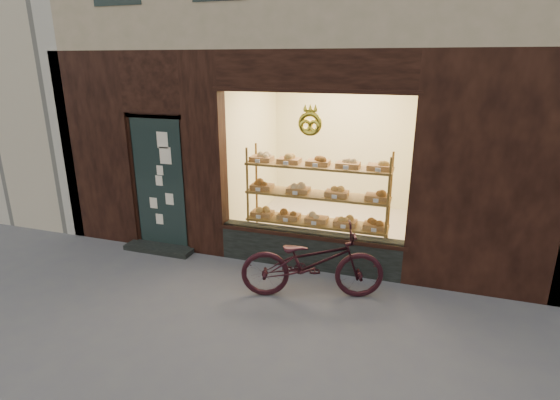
% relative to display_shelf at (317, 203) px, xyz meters
% --- Properties ---
extents(ground, '(90.00, 90.00, 0.00)m').
position_rel_display_shelf_xyz_m(ground, '(-0.45, -2.55, -0.87)').
color(ground, '#515159').
extents(display_shelf, '(2.20, 0.45, 1.70)m').
position_rel_display_shelf_xyz_m(display_shelf, '(0.00, 0.00, 0.00)').
color(display_shelf, brown).
rests_on(display_shelf, ground).
extents(bicycle, '(1.95, 1.15, 0.97)m').
position_rel_display_shelf_xyz_m(bicycle, '(0.25, -1.25, -0.39)').
color(bicycle, black).
rests_on(bicycle, ground).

